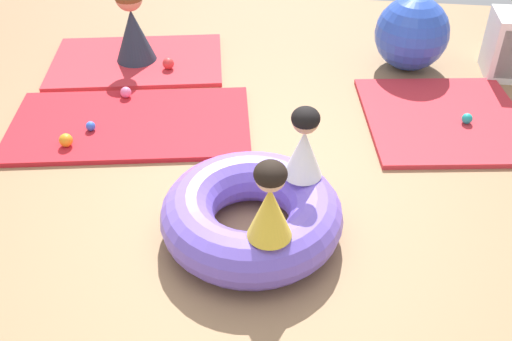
% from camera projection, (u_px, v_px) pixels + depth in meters
% --- Properties ---
extents(ground_plane, '(8.00, 8.00, 0.00)m').
position_uv_depth(ground_plane, '(232.00, 222.00, 3.68)').
color(ground_plane, '#93704C').
extents(gym_mat_far_left, '(1.42, 1.46, 0.04)m').
position_uv_depth(gym_mat_far_left, '(445.00, 119.00, 4.63)').
color(gym_mat_far_left, red).
rests_on(gym_mat_far_left, ground).
extents(gym_mat_center_rear, '(2.02, 1.34, 0.04)m').
position_uv_depth(gym_mat_center_rear, '(131.00, 124.00, 4.57)').
color(gym_mat_center_rear, red).
rests_on(gym_mat_center_rear, ground).
extents(gym_mat_near_right, '(1.74, 1.33, 0.04)m').
position_uv_depth(gym_mat_near_right, '(137.00, 61.00, 5.45)').
color(gym_mat_near_right, red).
rests_on(gym_mat_near_right, ground).
extents(inflatable_cushion, '(1.10, 1.10, 0.33)m').
position_uv_depth(inflatable_cushion, '(252.00, 215.00, 3.49)').
color(inflatable_cushion, '#7056D1').
rests_on(inflatable_cushion, ground).
extents(child_in_yellow, '(0.32, 0.32, 0.48)m').
position_uv_depth(child_in_yellow, '(270.00, 202.00, 2.98)').
color(child_in_yellow, yellow).
rests_on(child_in_yellow, inflatable_cushion).
extents(child_in_white, '(0.33, 0.33, 0.46)m').
position_uv_depth(child_in_white, '(304.00, 143.00, 3.41)').
color(child_in_white, white).
rests_on(child_in_white, inflatable_cushion).
extents(adult_seated, '(0.49, 0.49, 0.72)m').
position_uv_depth(adult_seated, '(132.00, 24.00, 5.23)').
color(adult_seated, '#232D3D').
rests_on(adult_seated, gym_mat_near_right).
extents(play_ball_blue, '(0.07, 0.07, 0.07)m').
position_uv_depth(play_ball_blue, '(91.00, 126.00, 4.44)').
color(play_ball_blue, blue).
rests_on(play_ball_blue, gym_mat_center_rear).
extents(play_ball_teal, '(0.08, 0.08, 0.08)m').
position_uv_depth(play_ball_teal, '(467.00, 119.00, 4.52)').
color(play_ball_teal, teal).
rests_on(play_ball_teal, gym_mat_far_left).
extents(play_ball_orange, '(0.10, 0.10, 0.10)m').
position_uv_depth(play_ball_orange, '(66.00, 140.00, 4.26)').
color(play_ball_orange, orange).
rests_on(play_ball_orange, gym_mat_center_rear).
extents(play_ball_red, '(0.10, 0.10, 0.10)m').
position_uv_depth(play_ball_red, '(168.00, 64.00, 5.25)').
color(play_ball_red, red).
rests_on(play_ball_red, gym_mat_near_right).
extents(play_ball_pink, '(0.09, 0.09, 0.09)m').
position_uv_depth(play_ball_pink, '(126.00, 92.00, 4.84)').
color(play_ball_pink, pink).
rests_on(play_ball_pink, gym_mat_center_rear).
extents(exercise_ball_large, '(0.66, 0.66, 0.66)m').
position_uv_depth(exercise_ball_large, '(412.00, 33.00, 5.20)').
color(exercise_ball_large, blue).
rests_on(exercise_ball_large, ground).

